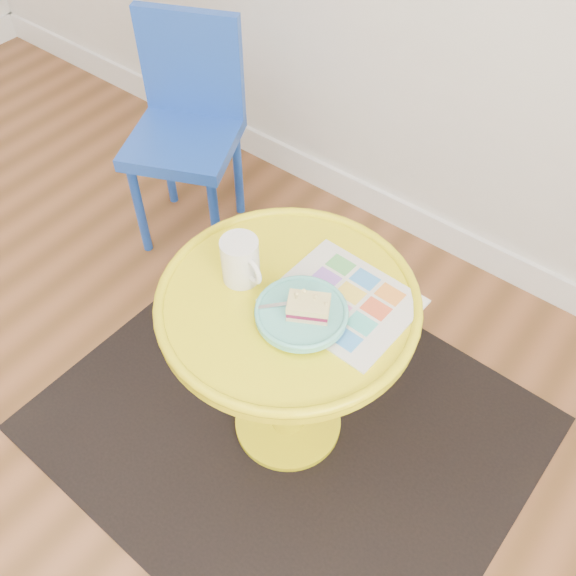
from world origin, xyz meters
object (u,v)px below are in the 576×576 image
Objects in this scene: chair at (187,119)px; plate at (301,314)px; side_table at (288,341)px; newspaper at (343,301)px; mug at (241,260)px.

chair is 1.02m from plate.
plate is at bearing -24.46° from side_table.
side_table is at bearing 155.54° from plate.
chair is 1.01m from newspaper.
plate is at bearing -112.05° from newspaper.
plate reaches higher than newspaper.
chair is at bearing 158.92° from mug.
chair is 3.80× the size of plate.
mug is (0.69, -0.50, 0.19)m from chair.
newspaper is 1.48× the size of plate.
newspaper is at bearing 35.05° from side_table.
side_table is 0.95m from chair.
side_table is 0.19m from plate.
side_table is 2.96× the size of plate.
side_table is 0.21m from newspaper.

